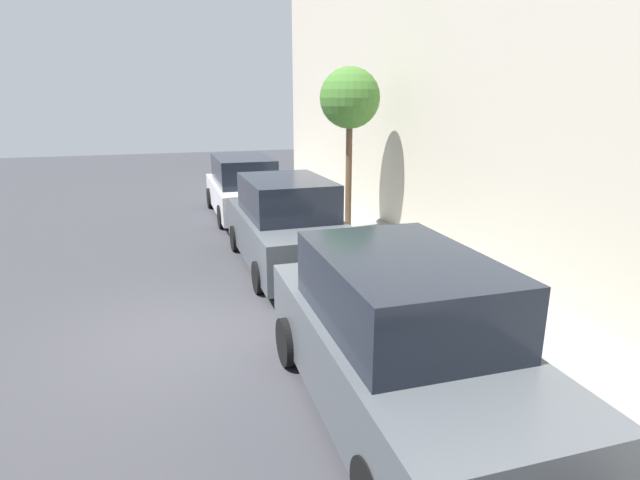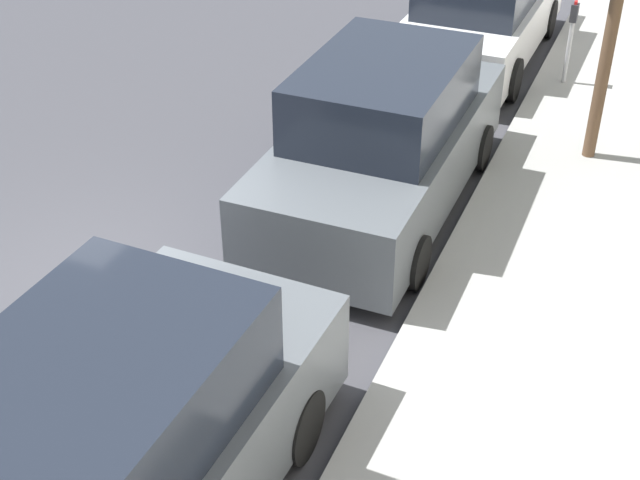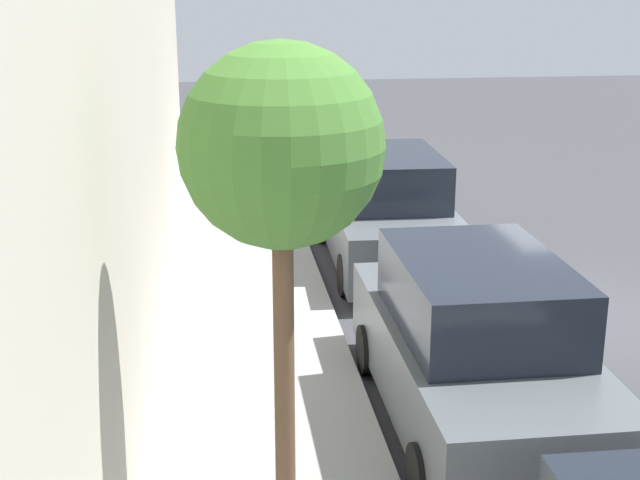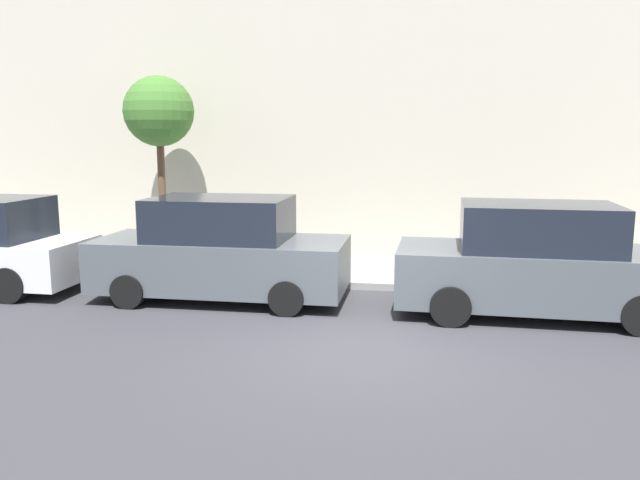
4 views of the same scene
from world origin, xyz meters
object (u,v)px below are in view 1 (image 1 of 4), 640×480
parked_minivan_fourth (243,187)px  parked_suv_third (287,225)px  parked_suv_second (398,341)px  street_tree (350,100)px  parking_meter_far (298,187)px

parked_minivan_fourth → parked_suv_third: bearing=-89.4°
parked_suv_third → parked_suv_second: bearing=-91.6°
parked_suv_second → street_tree: 8.76m
parked_minivan_fourth → parking_meter_far: (1.61, -0.82, 0.06)m
parked_suv_second → parking_meter_far: size_ratio=3.61×
parked_minivan_fourth → parking_meter_far: bearing=-26.9°
parked_suv_second → street_tree: street_tree is taller
parked_suv_third → street_tree: bearing=43.1°
parked_suv_second → parked_suv_third: size_ratio=1.01×
parked_suv_second → parking_meter_far: 10.51m
parked_suv_third → street_tree: (2.31, 2.17, 2.71)m
parked_suv_third → parking_meter_far: size_ratio=3.58×
parked_suv_second → parked_suv_third: 5.80m
parked_suv_second → parking_meter_far: (1.71, 10.37, 0.05)m
street_tree → parked_suv_second: bearing=-107.2°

